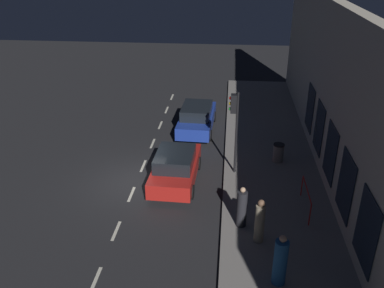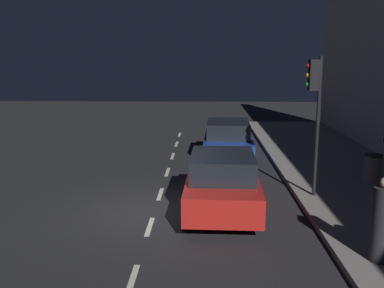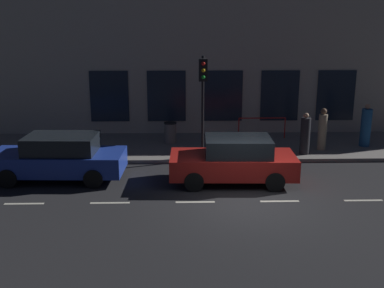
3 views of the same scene
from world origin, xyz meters
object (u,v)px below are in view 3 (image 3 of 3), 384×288
Objects in this scene: traffic_light at (203,83)px; parked_car_1 at (59,157)px; pedestrian_1 at (305,135)px; parked_car_2 at (234,160)px; pedestrian_0 at (366,127)px; pedestrian_2 at (322,130)px; trash_bin at (170,133)px.

traffic_light reaches higher than parked_car_1.
traffic_light is at bearing 112.97° from pedestrian_1.
pedestrian_0 reaches higher than parked_car_2.
traffic_light is at bearing 22.05° from parked_car_2.
traffic_light is 2.26× the size of pedestrian_2.
parked_car_2 is 2.45× the size of pedestrian_2.
trash_bin is (1.27, 6.34, -0.35)m from pedestrian_2.
trash_bin is at bearing 26.79° from parked_car_2.
pedestrian_1 is (2.94, -3.20, 0.13)m from parked_car_2.
pedestrian_1 is 1.08m from pedestrian_2.
parked_car_2 is (-0.47, -6.04, -0.00)m from parked_car_1.
parked_car_1 is (-2.09, 5.10, -2.29)m from traffic_light.
parked_car_2 is at bearing -154.96° from trash_bin.
parked_car_1 is at bearing 87.34° from parked_car_2.
trash_bin is (1.89, 5.45, -0.30)m from pedestrian_1.
parked_car_1 is 2.76× the size of pedestrian_1.
parked_car_2 reaches higher than trash_bin.
pedestrian_1 is at bearing -110.91° from pedestrian_2.
trash_bin is at bearing 29.96° from traffic_light.
parked_car_2 is at bearing -120.22° from pedestrian_0.
pedestrian_2 is 1.89× the size of trash_bin.
pedestrian_1 is (2.47, -9.24, 0.13)m from parked_car_1.
pedestrian_0 is at bearing 48.71° from pedestrian_2.
traffic_light is at bearing -141.74° from pedestrian_0.
traffic_light is 0.92× the size of parked_car_2.
pedestrian_2 is at bearing -70.82° from parked_car_1.
pedestrian_2 reaches higher than trash_bin.
parked_car_1 is at bearing 112.27° from traffic_light.
traffic_light is 2.35× the size of pedestrian_1.
pedestrian_0 is at bearing -95.07° from trash_bin.
pedestrian_0 is 2.09m from pedestrian_2.
pedestrian_1 is at bearing -45.69° from parked_car_2.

